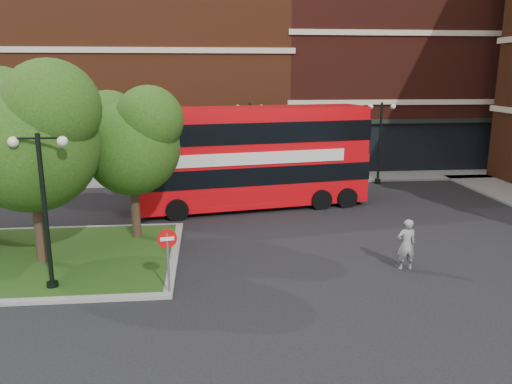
{
  "coord_description": "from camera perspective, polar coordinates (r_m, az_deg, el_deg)",
  "views": [
    {
      "loc": [
        -0.53,
        -15.0,
        6.72
      ],
      "look_at": [
        1.41,
        4.65,
        2.0
      ],
      "focal_mm": 35.0,
      "sensor_mm": 36.0,
      "label": 1
    }
  ],
  "objects": [
    {
      "name": "ground",
      "position": [
        16.45,
        -3.35,
        -10.7
      ],
      "size": [
        120.0,
        120.0,
        0.0
      ],
      "primitive_type": "plane",
      "color": "black",
      "rests_on": "ground"
    },
    {
      "name": "pavement_far",
      "position": [
        32.2,
        -4.56,
        1.47
      ],
      "size": [
        44.0,
        3.0,
        0.12
      ],
      "primitive_type": "cube",
      "color": "slate",
      "rests_on": "ground"
    },
    {
      "name": "terrace_far_left",
      "position": [
        39.71,
        -16.93,
        13.29
      ],
      "size": [
        26.0,
        12.0,
        14.0
      ],
      "primitive_type": "cube",
      "color": "#622D17",
      "rests_on": "ground"
    },
    {
      "name": "terrace_far_right",
      "position": [
        41.64,
        15.32,
        14.75
      ],
      "size": [
        18.0,
        12.0,
        16.0
      ],
      "primitive_type": "cube",
      "color": "#471911",
      "rests_on": "ground"
    },
    {
      "name": "traffic_island",
      "position": [
        20.59,
        -26.74,
        -6.9
      ],
      "size": [
        12.6,
        7.6,
        0.15
      ],
      "color": "gray",
      "rests_on": "ground"
    },
    {
      "name": "tree_island_west",
      "position": [
        18.69,
        -24.69,
        6.31
      ],
      "size": [
        5.4,
        4.71,
        7.21
      ],
      "color": "#2D2116",
      "rests_on": "ground"
    },
    {
      "name": "tree_island_east",
      "position": [
        20.44,
        -14.24,
        6.07
      ],
      "size": [
        4.46,
        3.9,
        6.29
      ],
      "color": "#2D2116",
      "rests_on": "ground"
    },
    {
      "name": "lamp_island",
      "position": [
        16.46,
        -23.03,
        -1.33
      ],
      "size": [
        1.72,
        0.36,
        5.0
      ],
      "color": "black",
      "rests_on": "ground"
    },
    {
      "name": "lamp_far_left",
      "position": [
        29.86,
        -0.72,
        5.95
      ],
      "size": [
        1.72,
        0.36,
        5.0
      ],
      "color": "black",
      "rests_on": "ground"
    },
    {
      "name": "lamp_far_right",
      "position": [
        31.56,
        13.99,
        5.96
      ],
      "size": [
        1.72,
        0.36,
        5.0
      ],
      "color": "black",
      "rests_on": "ground"
    },
    {
      "name": "bus",
      "position": [
        25.06,
        -0.48,
        4.75
      ],
      "size": [
        11.99,
        4.63,
        4.47
      ],
      "rotation": [
        0.0,
        0.0,
        0.17
      ],
      "color": "red",
      "rests_on": "ground"
    },
    {
      "name": "woman",
      "position": [
        18.19,
        16.81,
        -5.76
      ],
      "size": [
        0.67,
        0.44,
        1.83
      ],
      "primitive_type": "imported",
      "rotation": [
        0.0,
        0.0,
        3.14
      ],
      "color": "gray",
      "rests_on": "ground"
    },
    {
      "name": "car_silver",
      "position": [
        30.13,
        -3.59,
        1.84
      ],
      "size": [
        4.01,
        1.73,
        1.35
      ],
      "primitive_type": "imported",
      "rotation": [
        0.0,
        0.0,
        1.54
      ],
      "color": "#BABDC2",
      "rests_on": "ground"
    },
    {
      "name": "car_white",
      "position": [
        32.51,
        8.2,
        2.61
      ],
      "size": [
        4.31,
        1.96,
        1.37
      ],
      "primitive_type": "imported",
      "rotation": [
        0.0,
        0.0,
        1.44
      ],
      "color": "white",
      "rests_on": "ground"
    },
    {
      "name": "no_entry_sign",
      "position": [
        15.45,
        -10.08,
        -6.39
      ],
      "size": [
        0.59,
        0.15,
        2.15
      ],
      "rotation": [
        0.0,
        0.0,
        0.18
      ],
      "color": "slate",
      "rests_on": "ground"
    }
  ]
}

